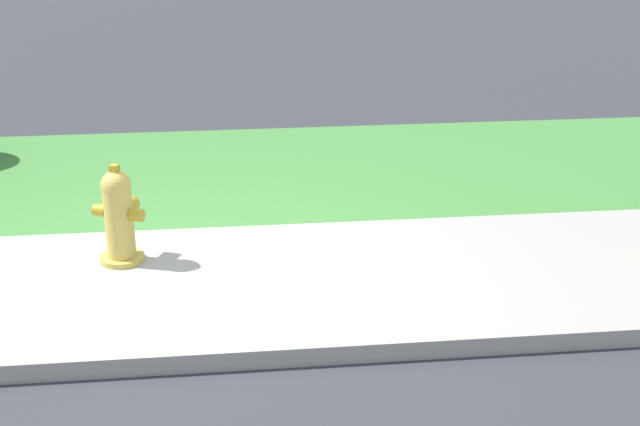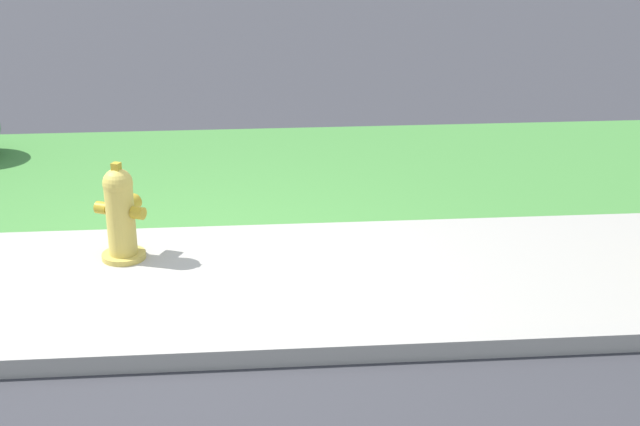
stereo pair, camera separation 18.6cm
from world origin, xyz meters
TOP-DOWN VIEW (x-y plane):
  - ground_plane at (0.00, 0.00)m, footprint 120.00×120.00m
  - sidewalk_pavement at (0.00, 0.00)m, footprint 18.00×2.00m
  - grass_verge at (0.00, 2.40)m, footprint 18.00×2.80m
  - street_curb at (0.00, -1.08)m, footprint 18.00×0.16m
  - fire_hydrant_near_corner at (-0.47, 0.44)m, footprint 0.39×0.37m

SIDE VIEW (x-z plane):
  - ground_plane at x=0.00m, z-range 0.00..0.00m
  - grass_verge at x=0.00m, z-range 0.00..0.01m
  - sidewalk_pavement at x=0.00m, z-range 0.00..0.01m
  - street_curb at x=0.00m, z-range 0.00..0.12m
  - fire_hydrant_near_corner at x=-0.47m, z-range -0.02..0.73m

